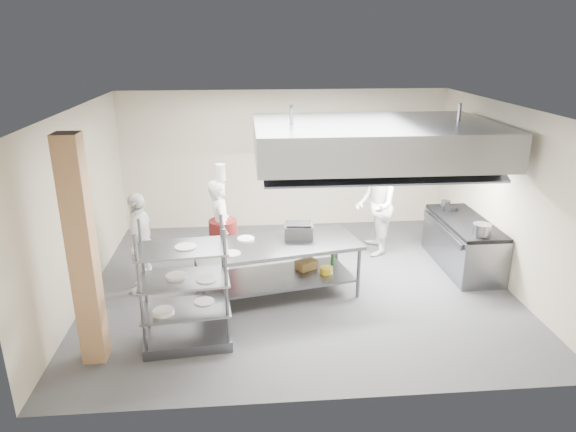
{
  "coord_description": "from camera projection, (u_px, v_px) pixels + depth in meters",
  "views": [
    {
      "loc": [
        -0.87,
        -7.92,
        4.03
      ],
      "look_at": [
        -0.17,
        0.2,
        1.18
      ],
      "focal_mm": 32.0,
      "sensor_mm": 36.0,
      "label": 1
    }
  ],
  "objects": [
    {
      "name": "floor",
      "position": [
        299.0,
        284.0,
        8.85
      ],
      "size": [
        7.0,
        7.0,
        0.0
      ],
      "primitive_type": "plane",
      "color": "#2B2B2D",
      "rests_on": "ground"
    },
    {
      "name": "ceiling",
      "position": [
        300.0,
        108.0,
        7.86
      ],
      "size": [
        7.0,
        7.0,
        0.0
      ],
      "primitive_type": "plane",
      "rotation": [
        3.14,
        0.0,
        0.0
      ],
      "color": "silver",
      "rests_on": "wall_back"
    },
    {
      "name": "wall_back",
      "position": [
        285.0,
        160.0,
        11.17
      ],
      "size": [
        7.0,
        0.0,
        7.0
      ],
      "primitive_type": "plane",
      "rotation": [
        1.57,
        0.0,
        0.0
      ],
      "color": "#C1B499",
      "rests_on": "ground"
    },
    {
      "name": "wall_left",
      "position": [
        79.0,
        207.0,
        8.07
      ],
      "size": [
        0.0,
        6.0,
        6.0
      ],
      "primitive_type": "plane",
      "rotation": [
        1.57,
        0.0,
        1.57
      ],
      "color": "#C1B499",
      "rests_on": "ground"
    },
    {
      "name": "wall_right",
      "position": [
        506.0,
        196.0,
        8.63
      ],
      "size": [
        0.0,
        6.0,
        6.0
      ],
      "primitive_type": "plane",
      "rotation": [
        1.57,
        0.0,
        -1.57
      ],
      "color": "#C1B499",
      "rests_on": "ground"
    },
    {
      "name": "column",
      "position": [
        83.0,
        254.0,
        6.33
      ],
      "size": [
        0.3,
        0.3,
        3.0
      ],
      "primitive_type": "cube",
      "color": "tan",
      "rests_on": "floor"
    },
    {
      "name": "exhaust_hood",
      "position": [
        375.0,
        141.0,
        8.54
      ],
      "size": [
        4.0,
        2.5,
        0.6
      ],
      "primitive_type": "cube",
      "color": "gray",
      "rests_on": "ceiling"
    },
    {
      "name": "hood_strip_a",
      "position": [
        321.0,
        161.0,
        8.57
      ],
      "size": [
        1.6,
        0.12,
        0.04
      ],
      "primitive_type": "cube",
      "color": "white",
      "rests_on": "exhaust_hood"
    },
    {
      "name": "hood_strip_b",
      "position": [
        426.0,
        158.0,
        8.71
      ],
      "size": [
        1.6,
        0.12,
        0.04
      ],
      "primitive_type": "cube",
      "color": "white",
      "rests_on": "exhaust_hood"
    },
    {
      "name": "wall_shelf",
      "position": [
        368.0,
        160.0,
        11.17
      ],
      "size": [
        1.5,
        0.28,
        0.04
      ],
      "primitive_type": "cube",
      "color": "gray",
      "rests_on": "wall_back"
    },
    {
      "name": "island",
      "position": [
        277.0,
        269.0,
        8.36
      ],
      "size": [
        2.82,
        1.62,
        0.91
      ],
      "primitive_type": null,
      "rotation": [
        0.0,
        0.0,
        0.21
      ],
      "color": "gray",
      "rests_on": "floor"
    },
    {
      "name": "island_worktop",
      "position": [
        276.0,
        245.0,
        8.22
      ],
      "size": [
        2.82,
        1.62,
        0.06
      ],
      "primitive_type": "cube",
      "rotation": [
        0.0,
        0.0,
        0.21
      ],
      "color": "gray",
      "rests_on": "island"
    },
    {
      "name": "island_undershelf",
      "position": [
        277.0,
        278.0,
        8.41
      ],
      "size": [
        2.59,
        1.47,
        0.04
      ],
      "primitive_type": "cube",
      "rotation": [
        0.0,
        0.0,
        0.21
      ],
      "color": "slate",
      "rests_on": "island"
    },
    {
      "name": "pass_rack",
      "position": [
        185.0,
        286.0,
        6.85
      ],
      "size": [
        1.24,
        0.81,
        1.77
      ],
      "primitive_type": null,
      "rotation": [
        0.0,
        0.0,
        0.1
      ],
      "color": "slate",
      "rests_on": "floor"
    },
    {
      "name": "cooking_range",
      "position": [
        463.0,
        245.0,
        9.43
      ],
      "size": [
        0.8,
        2.0,
        0.84
      ],
      "primitive_type": "cube",
      "color": "gray",
      "rests_on": "floor"
    },
    {
      "name": "range_top",
      "position": [
        465.0,
        222.0,
        9.28
      ],
      "size": [
        0.78,
        1.96,
        0.06
      ],
      "primitive_type": "cube",
      "color": "black",
      "rests_on": "cooking_range"
    },
    {
      "name": "chef_head",
      "position": [
        221.0,
        228.0,
        8.96
      ],
      "size": [
        0.52,
        0.7,
        1.75
      ],
      "primitive_type": "imported",
      "rotation": [
        0.0,
        0.0,
        1.75
      ],
      "color": "silver",
      "rests_on": "floor"
    },
    {
      "name": "chef_line",
      "position": [
        375.0,
        206.0,
        9.85
      ],
      "size": [
        0.83,
        1.02,
        1.94
      ],
      "primitive_type": "imported",
      "rotation": [
        0.0,
        0.0,
        -1.68
      ],
      "color": "white",
      "rests_on": "floor"
    },
    {
      "name": "chef_plating",
      "position": [
        141.0,
        243.0,
        8.36
      ],
      "size": [
        0.49,
        1.03,
        1.71
      ],
      "primitive_type": "imported",
      "rotation": [
        0.0,
        0.0,
        -1.65
      ],
      "color": "silver",
      "rests_on": "floor"
    },
    {
      "name": "griddle",
      "position": [
        299.0,
        231.0,
        8.41
      ],
      "size": [
        0.48,
        0.39,
        0.22
      ],
      "primitive_type": "cube",
      "rotation": [
        0.0,
        0.0,
        -0.07
      ],
      "color": "slate",
      "rests_on": "island_worktop"
    },
    {
      "name": "wicker_basket",
      "position": [
        306.0,
        265.0,
        8.67
      ],
      "size": [
        0.4,
        0.37,
        0.15
      ],
      "primitive_type": "cube",
      "rotation": [
        0.0,
        0.0,
        0.53
      ],
      "color": "brown",
      "rests_on": "island_undershelf"
    },
    {
      "name": "stockpot",
      "position": [
        482.0,
        230.0,
        8.52
      ],
      "size": [
        0.3,
        0.3,
        0.21
      ],
      "primitive_type": "cylinder",
      "color": "gray",
      "rests_on": "range_top"
    },
    {
      "name": "plate_stack",
      "position": [
        186.0,
        307.0,
        6.95
      ],
      "size": [
        0.28,
        0.28,
        0.05
      ],
      "primitive_type": "cylinder",
      "color": "white",
      "rests_on": "pass_rack"
    }
  ]
}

